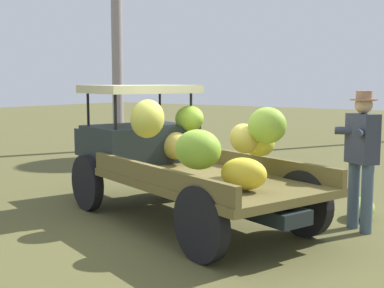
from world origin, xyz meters
The scene contains 4 objects.
ground_plane centered at (0.00, 0.00, 0.00)m, with size 60.00×60.00×0.00m, color brown.
truck centered at (0.52, -0.36, 0.91)m, with size 4.66×2.82×1.85m.
farmer centered at (-1.94, -1.19, 1.02)m, with size 0.58×0.55×1.79m.
loose_banana_bunch centered at (-1.77, -1.80, 0.15)m, with size 0.58×0.37×0.30m, color #89AC38.
Camera 1 is at (-4.01, 5.32, 1.91)m, focal length 48.48 mm.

